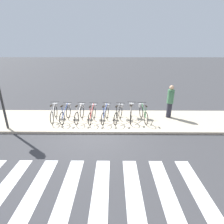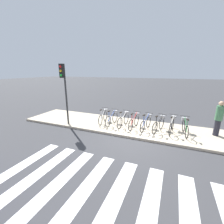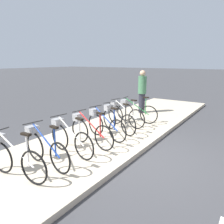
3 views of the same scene
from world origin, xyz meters
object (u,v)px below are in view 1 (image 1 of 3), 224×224
object	(u,v)px
parked_bicycle_5	(119,113)
parked_bicycle_4	(105,113)
parked_bicycle_1	(66,113)
parked_bicycle_6	(131,112)
parked_bicycle_0	(54,112)
parked_bicycle_7	(143,113)
parked_bicycle_3	(92,113)
pedestrian	(170,101)
parked_bicycle_2	(80,113)

from	to	relation	value
parked_bicycle_5	parked_bicycle_4	bearing A→B (deg)	-178.76
parked_bicycle_1	parked_bicycle_6	size ratio (longest dim) A/B	1.00
parked_bicycle_0	parked_bicycle_6	bearing A→B (deg)	0.60
parked_bicycle_4	parked_bicycle_7	distance (m)	1.94
parked_bicycle_4	parked_bicycle_7	bearing A→B (deg)	2.37
parked_bicycle_3	pedestrian	world-z (taller)	pedestrian
parked_bicycle_4	pedestrian	xyz separation A→B (m)	(3.40, 0.52, 0.51)
parked_bicycle_4	pedestrian	size ratio (longest dim) A/B	0.85
parked_bicycle_1	parked_bicycle_4	xyz separation A→B (m)	(2.04, -0.03, 0.00)
parked_bicycle_6	pedestrian	bearing A→B (deg)	9.74
parked_bicycle_5	parked_bicycle_6	size ratio (longest dim) A/B	0.97
pedestrian	parked_bicycle_3	bearing A→B (deg)	-172.61
parked_bicycle_0	parked_bicycle_1	bearing A→B (deg)	-7.29
parked_bicycle_6	parked_bicycle_1	bearing A→B (deg)	-177.90
parked_bicycle_0	parked_bicycle_1	xyz separation A→B (m)	(0.63, -0.08, 0.00)
parked_bicycle_1	parked_bicycle_4	size ratio (longest dim) A/B	1.01
parked_bicycle_1	parked_bicycle_6	world-z (taller)	same
parked_bicycle_2	parked_bicycle_6	xyz separation A→B (m)	(2.64, 0.11, 0.00)
parked_bicycle_0	parked_bicycle_4	distance (m)	2.68
parked_bicycle_0	parked_bicycle_2	xyz separation A→B (m)	(1.35, -0.07, 0.00)
parked_bicycle_6	pedestrian	distance (m)	2.17
parked_bicycle_2	parked_bicycle_4	bearing A→B (deg)	-2.05
parked_bicycle_3	parked_bicycle_4	world-z (taller)	same
parked_bicycle_4	parked_bicycle_0	bearing A→B (deg)	177.52
parked_bicycle_0	parked_bicycle_5	world-z (taller)	same
parked_bicycle_5	parked_bicycle_6	xyz separation A→B (m)	(0.64, 0.14, 0.00)
parked_bicycle_1	parked_bicycle_3	distance (m)	1.38
parked_bicycle_0	pedestrian	world-z (taller)	pedestrian
parked_bicycle_5	parked_bicycle_0	bearing A→B (deg)	178.27
parked_bicycle_5	pedestrian	xyz separation A→B (m)	(2.72, 0.50, 0.51)
parked_bicycle_4	parked_bicycle_2	bearing A→B (deg)	177.95
parked_bicycle_0	parked_bicycle_7	world-z (taller)	same
parked_bicycle_2	parked_bicycle_5	world-z (taller)	same
parked_bicycle_1	parked_bicycle_5	xyz separation A→B (m)	(2.72, -0.02, 0.00)
parked_bicycle_3	parked_bicycle_7	size ratio (longest dim) A/B	1.00
parked_bicycle_2	parked_bicycle_1	bearing A→B (deg)	-179.01
parked_bicycle_1	pedestrian	xyz separation A→B (m)	(5.44, 0.48, 0.51)
parked_bicycle_3	parked_bicycle_5	distance (m)	1.34
parked_bicycle_0	parked_bicycle_1	world-z (taller)	same
parked_bicycle_0	parked_bicycle_5	bearing A→B (deg)	-1.73
parked_bicycle_1	pedestrian	bearing A→B (deg)	5.04
parked_bicycle_0	parked_bicycle_5	size ratio (longest dim) A/B	1.04
parked_bicycle_1	parked_bicycle_6	bearing A→B (deg)	2.10
parked_bicycle_2	parked_bicycle_6	size ratio (longest dim) A/B	1.00
parked_bicycle_5	parked_bicycle_7	bearing A→B (deg)	2.98
parked_bicycle_3	parked_bicycle_6	size ratio (longest dim) A/B	1.00
parked_bicycle_0	parked_bicycle_3	distance (m)	2.01
parked_bicycle_1	parked_bicycle_2	xyz separation A→B (m)	(0.72, 0.01, 0.00)
parked_bicycle_1	parked_bicycle_4	world-z (taller)	same
parked_bicycle_4	parked_bicycle_6	bearing A→B (deg)	6.83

